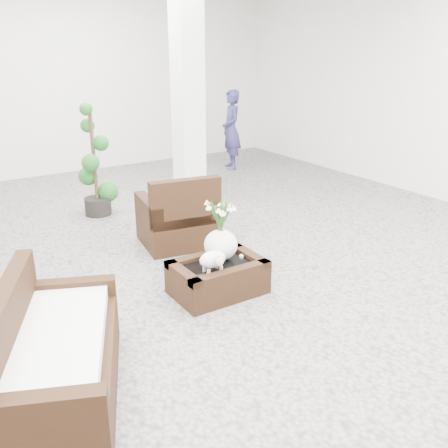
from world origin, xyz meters
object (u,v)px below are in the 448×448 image
loveseat (58,345)px  topiary (94,161)px  coffee_table (218,279)px  armchair (177,209)px

loveseat → topiary: topiary is taller
coffee_table → armchair: bearing=78.4°
coffee_table → topiary: bearing=93.2°
armchair → loveseat: (-2.07, -2.16, -0.04)m
topiary → armchair: bearing=-74.3°
coffee_table → armchair: size_ratio=0.98×
armchair → topiary: size_ratio=0.57×
coffee_table → armchair: armchair is taller
loveseat → topiary: bearing=-0.1°
armchair → coffee_table: bearing=87.5°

